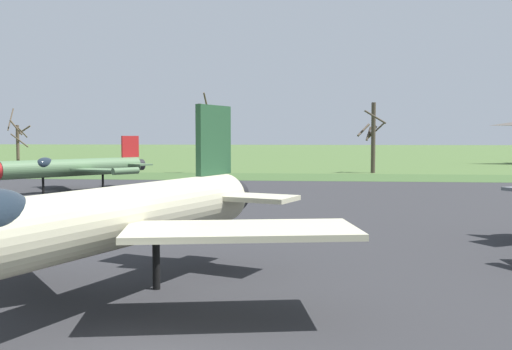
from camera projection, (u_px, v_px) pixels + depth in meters
The scene contains 7 objects.
asphalt_apron at pixel (249, 228), 30.07m from camera, with size 108.31×62.32×0.05m, color #28282B.
grass_verge_strip at pixel (287, 177), 66.95m from camera, with size 168.31×12.00×0.06m, color #375128.
jet_fighter_rear_center at pixel (71, 167), 49.01m from camera, with size 11.46×13.15×4.67m.
jet_fighter_rear_left at pixel (72, 223), 14.69m from camera, with size 12.85×16.87×5.73m.
bare_tree_far_left at pixel (18, 143), 76.89m from camera, with size 2.56×2.99×8.27m.
bare_tree_left_of_center at pixel (201, 135), 74.12m from camera, with size 1.82×2.91×10.00m.
bare_tree_center at pixel (373, 136), 74.62m from camera, with size 3.65×3.56×8.84m.
Camera 1 is at (3.42, -10.94, 4.68)m, focal length 41.73 mm.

